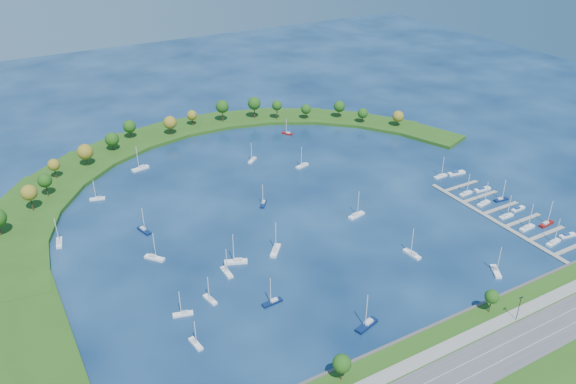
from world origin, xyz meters
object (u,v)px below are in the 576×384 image
moored_boat_8 (287,133)px  docked_boat_6 (484,203)px  moored_boat_7 (356,215)px  moored_boat_14 (236,261)px  docked_boat_11 (456,173)px  moored_boat_15 (367,324)px  moored_boat_12 (263,203)px  moored_boat_19 (302,165)px  moored_boat_6 (227,271)px  moored_boat_18 (496,271)px  docked_boat_5 (518,209)px  docked_boat_7 (501,199)px  moored_boat_16 (154,257)px  moored_boat_2 (272,302)px  moored_boat_0 (144,230)px  moored_boat_5 (183,313)px  docked_boat_10 (441,176)px  dock_system (505,216)px  moored_boat_10 (412,253)px  docked_boat_1 (567,235)px  moored_boat_17 (196,343)px  moored_boat_11 (275,250)px  docked_boat_3 (546,223)px  moored_boat_3 (210,299)px  moored_boat_4 (97,198)px  harbor_tower (172,124)px  docked_boat_4 (506,216)px  moored_boat_9 (252,159)px  docked_boat_2 (527,227)px  docked_boat_9 (482,189)px  moored_boat_13 (140,168)px  moored_boat_1 (59,242)px  docked_boat_0 (553,242)px

moored_boat_8 → docked_boat_6: bearing=163.8°
moored_boat_7 → moored_boat_14: (-65.41, -5.95, 0.03)m
docked_boat_11 → moored_boat_15: bearing=-139.1°
moored_boat_12 → moored_boat_19: moored_boat_19 is taller
moored_boat_6 → moored_boat_19: moored_boat_6 is taller
moored_boat_12 → moored_boat_18: bearing=67.3°
moored_boat_6 → docked_boat_5: (143.21, -23.20, -0.31)m
docked_boat_7 → moored_boat_16: bearing=174.8°
moored_boat_2 → moored_boat_18: 92.00m
moored_boat_0 → moored_boat_14: 49.93m
moored_boat_2 → docked_boat_6: bearing=-176.5°
moored_boat_5 → moored_boat_19: size_ratio=0.90×
moored_boat_7 → docked_boat_7: bearing=-28.9°
moored_boat_6 → docked_boat_10: size_ratio=1.03×
dock_system → moored_boat_15: (-102.45, -28.97, 0.63)m
moored_boat_10 → docked_boat_1: (69.80, -23.11, -0.32)m
moored_boat_17 → moored_boat_11: bearing=118.3°
moored_boat_18 → docked_boat_5: 57.26m
moored_boat_11 → moored_boat_16: moored_boat_11 is taller
docked_boat_5 → docked_boat_3: bearing=-92.7°
moored_boat_14 → docked_boat_10: 129.87m
moored_boat_19 → moored_boat_15: bearing=54.2°
moored_boat_3 → moored_boat_18: moored_boat_18 is taller
moored_boat_4 → docked_boat_3: docked_boat_3 is taller
moored_boat_3 → docked_boat_7: docked_boat_7 is taller
dock_system → docked_boat_5: bearing=8.2°
moored_boat_11 → moored_boat_7: bearing=-40.1°
harbor_tower → docked_boat_3: bearing=-60.7°
moored_boat_5 → moored_boat_8: moored_boat_5 is taller
moored_boat_0 → docked_boat_10: 156.62m
moored_boat_18 → docked_boat_4: bearing=158.3°
moored_boat_9 → moored_boat_18: (37.89, -143.72, 0.04)m
moored_boat_2 → docked_boat_5: (136.18, 2.66, -0.31)m
docked_boat_2 → docked_boat_9: (10.45, 36.95, -0.23)m
moored_boat_0 → moored_boat_15: (49.41, -101.03, 0.06)m
moored_boat_3 → moored_boat_14: (18.93, 17.23, 0.10)m
moored_boat_0 → docked_boat_11: bearing=66.5°
moored_boat_0 → moored_boat_13: moored_boat_13 is taller
moored_boat_0 → moored_boat_6: moored_boat_0 is taller
moored_boat_7 → docked_boat_3: (71.43, -49.83, -0.02)m
docked_boat_4 → docked_boat_10: 46.84m
moored_boat_3 → moored_boat_1: bearing=20.6°
moored_boat_7 → docked_boat_9: (71.39, -10.78, -0.25)m
moored_boat_8 → moored_boat_7: bearing=134.6°
moored_boat_8 → docked_boat_11: size_ratio=1.01×
moored_boat_1 → docked_boat_0: bearing=-108.4°
moored_boat_6 → moored_boat_19: bearing=132.3°
moored_boat_8 → moored_boat_1: bearing=77.9°
moored_boat_10 → moored_boat_3: bearing=75.4°
moored_boat_0 → docked_boat_6: (152.09, -58.47, -0.02)m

